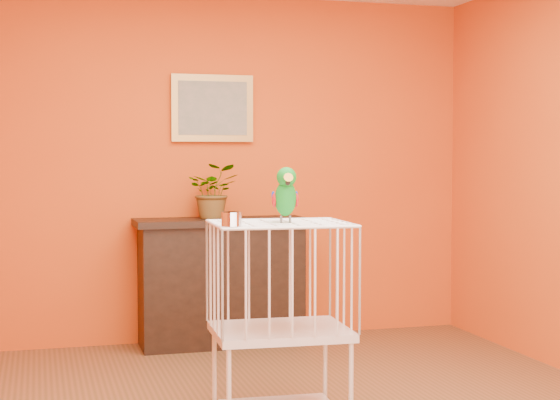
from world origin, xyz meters
name	(u,v)px	position (x,y,z in m)	size (l,w,h in m)	color
room_shell	(300,118)	(0.00, 0.00, 1.58)	(4.50, 4.50, 4.50)	#D45014
console_cabinet	(221,282)	(0.02, 2.03, 0.47)	(1.26, 0.45, 0.94)	black
potted_plant	(215,198)	(-0.03, 1.99, 1.09)	(0.36, 0.40, 0.31)	#26722D
framed_picture	(212,108)	(0.00, 2.22, 1.75)	(0.62, 0.04, 0.50)	#BE9143
birdcage	(280,321)	(-0.08, 0.09, 0.55)	(0.71, 0.56, 1.05)	silver
feed_cup	(231,219)	(-0.38, -0.11, 1.09)	(0.10, 0.10, 0.07)	silver
parrot	(286,194)	(-0.06, 0.06, 1.20)	(0.14, 0.26, 0.29)	#59544C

